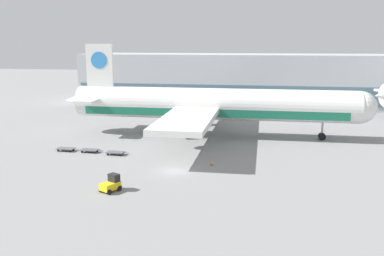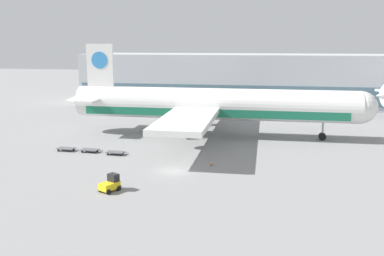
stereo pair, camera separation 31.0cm
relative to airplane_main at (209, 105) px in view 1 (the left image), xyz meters
The scene contains 8 objects.
ground_plane 23.84m from the airplane_main, 94.68° to the right, with size 400.00×400.00×0.00m, color gray.
terminal_building 42.44m from the airplane_main, 84.27° to the left, with size 90.00×18.20×14.00m.
airplane_main is the anchor object (origin of this frame).
baggage_tug_foreground 33.24m from the airplane_main, 103.26° to the right, with size 2.48×2.81×2.00m.
baggage_dolly_lead 26.80m from the airplane_main, 144.64° to the right, with size 3.74×1.67×0.48m.
baggage_dolly_second 23.71m from the airplane_main, 138.46° to the right, with size 3.74×1.67×0.48m.
baggage_dolly_third 21.19m from the airplane_main, 128.23° to the right, with size 3.74×1.67×0.48m.
traffic_cone_near 20.20m from the airplane_main, 81.35° to the right, with size 0.40×0.40×0.78m.
Camera 1 is at (11.82, -54.96, 17.45)m, focal length 40.00 mm.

